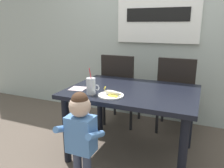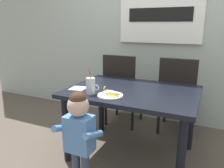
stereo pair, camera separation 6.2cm
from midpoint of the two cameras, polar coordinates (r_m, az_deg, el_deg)
name	(u,v)px [view 1 (the left image)]	position (r m, az deg, el deg)	size (l,w,h in m)	color
ground_plane	(131,153)	(2.45, 4.12, -17.57)	(24.00, 24.00, 0.00)	brown
back_wall	(159,15)	(3.11, 11.48, 17.19)	(6.40, 0.17, 2.90)	#ADB7B2
dining_table	(132,99)	(2.18, 4.42, -4.00)	(1.24, 0.90, 0.71)	black
dining_chair_left	(120,86)	(2.89, 1.57, -0.58)	(0.44, 0.44, 0.96)	black
dining_chair_right	(176,91)	(2.76, 15.70, -1.88)	(0.44, 0.45, 0.96)	black
toddler_standing	(81,130)	(1.78, -9.14, -11.72)	(0.33, 0.24, 0.84)	#3F4760
milk_cup	(91,87)	(2.00, -6.34, -0.77)	(0.13, 0.08, 0.25)	silver
snack_plate	(111,95)	(1.95, -1.23, -2.98)	(0.23, 0.23, 0.01)	white
peeled_banana	(112,93)	(1.94, -0.88, -2.31)	(0.17, 0.12, 0.07)	#F4EAC6
paper_napkin	(78,89)	(2.20, -9.66, -1.20)	(0.15, 0.15, 0.00)	silver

